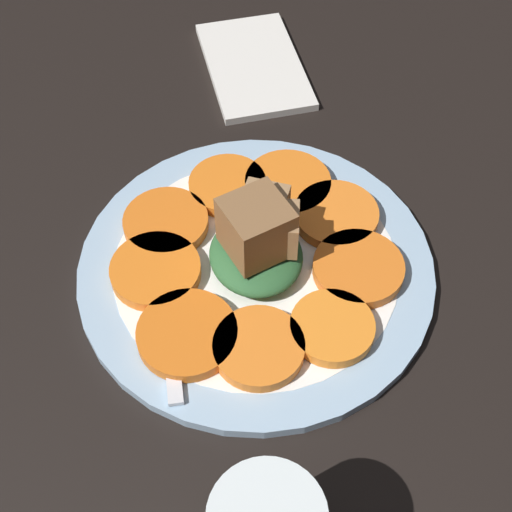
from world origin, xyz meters
TOP-DOWN VIEW (x-y plane):
  - table_slab at (0.00, 0.00)cm, footprint 120.00×120.00cm
  - plate at (0.00, 0.00)cm, footprint 28.90×28.90cm
  - carrot_slice_0 at (-8.43, -0.52)cm, footprint 6.77×6.77cm
  - carrot_slice_1 at (-5.55, -6.42)cm, footprint 7.13×7.13cm
  - carrot_slice_2 at (-0.82, -8.02)cm, footprint 7.24×7.24cm
  - carrot_slice_3 at (5.54, -6.61)cm, footprint 7.59×7.59cm
  - carrot_slice_4 at (7.91, -1.70)cm, footprint 6.84×6.84cm
  - carrot_slice_5 at (7.54, 4.06)cm, footprint 6.41×6.41cm
  - carrot_slice_6 at (2.75, 7.73)cm, footprint 7.30×7.30cm
  - carrot_slice_7 at (-2.97, 7.67)cm, footprint 7.16×7.16cm
  - carrot_slice_8 at (-7.35, 4.64)cm, footprint 7.52×7.52cm
  - center_pile at (-0.26, 0.24)cm, footprint 8.40×7.45cm
  - fork at (0.64, -7.51)cm, footprint 19.46×3.34cm
  - napkin at (-25.40, 5.92)cm, footprint 15.62×9.37cm

SIDE VIEW (x-z plane):
  - table_slab at x=0.00cm, z-range 0.00..2.00cm
  - napkin at x=-25.40cm, z-range 2.00..2.80cm
  - plate at x=0.00cm, z-range 1.99..3.04cm
  - fork at x=0.64cm, z-range 3.10..3.50cm
  - carrot_slice_0 at x=-8.43cm, z-range 3.10..4.15cm
  - carrot_slice_1 at x=-5.55cm, z-range 3.10..4.15cm
  - carrot_slice_2 at x=-0.82cm, z-range 3.10..4.15cm
  - carrot_slice_3 at x=5.54cm, z-range 3.10..4.15cm
  - carrot_slice_4 at x=7.91cm, z-range 3.10..4.15cm
  - carrot_slice_5 at x=7.54cm, z-range 3.10..4.15cm
  - carrot_slice_6 at x=2.75cm, z-range 3.10..4.15cm
  - carrot_slice_7 at x=-2.97cm, z-range 3.10..4.15cm
  - carrot_slice_8 at x=-7.35cm, z-range 3.10..4.15cm
  - center_pile at x=-0.26cm, z-range 2.56..9.47cm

